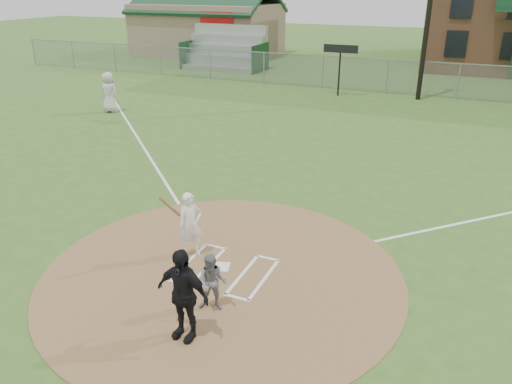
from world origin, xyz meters
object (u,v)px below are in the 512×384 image
at_px(catcher, 212,283).
at_px(umpire, 182,294).
at_px(home_plate, 221,267).
at_px(batter_at_plate, 190,225).
at_px(ondeck_player, 109,92).

relative_size(catcher, umpire, 0.67).
height_order(home_plate, umpire, umpire).
distance_m(home_plate, catcher, 1.73).
xyz_separation_m(catcher, umpire, (-0.10, -0.98, 0.31)).
relative_size(catcher, batter_at_plate, 0.71).
distance_m(catcher, batter_at_plate, 2.33).
xyz_separation_m(umpire, batter_at_plate, (-1.42, 2.74, -0.11)).
xyz_separation_m(catcher, batter_at_plate, (-1.52, 1.76, 0.20)).
bearing_deg(batter_at_plate, ondeck_player, 135.20).
height_order(home_plate, catcher, catcher).
height_order(ondeck_player, batter_at_plate, ondeck_player).
bearing_deg(umpire, catcher, 88.85).
bearing_deg(catcher, home_plate, 94.85).
bearing_deg(umpire, home_plate, 105.71).
xyz_separation_m(catcher, ondeck_player, (-12.78, 12.94, 0.37)).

